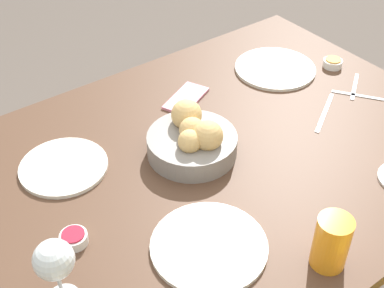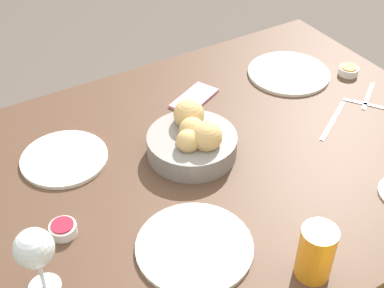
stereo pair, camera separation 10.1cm
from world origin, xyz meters
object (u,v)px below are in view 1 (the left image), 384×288
(plate_near_left, at_px, (275,68))
(jam_bowl_honey, at_px, (333,63))
(jam_bowl_berry, at_px, (74,238))
(plate_far_center, at_px, (209,246))
(juice_glass, at_px, (331,242))
(wine_glass, at_px, (54,262))
(fork_silver, at_px, (325,112))
(cell_phone, at_px, (186,98))
(plate_near_right, at_px, (64,167))
(knife_silver, at_px, (366,97))
(bread_basket, at_px, (193,139))
(spoon_coffee, at_px, (354,86))

(plate_near_left, xyz_separation_m, jam_bowl_honey, (-0.16, 0.09, 0.01))
(jam_bowl_berry, bearing_deg, plate_far_center, 140.48)
(juice_glass, distance_m, wine_glass, 0.53)
(fork_silver, xyz_separation_m, cell_phone, (0.27, -0.28, 0.00))
(plate_near_left, distance_m, plate_near_right, 0.73)
(juice_glass, bearing_deg, fork_silver, -137.13)
(plate_far_center, height_order, knife_silver, plate_far_center)
(bread_basket, bearing_deg, plate_near_left, -159.28)
(jam_bowl_honey, bearing_deg, plate_far_center, 24.24)
(fork_silver, bearing_deg, plate_near_left, -100.38)
(fork_silver, bearing_deg, plate_far_center, 18.49)
(juice_glass, bearing_deg, spoon_coffee, -144.49)
(bread_basket, height_order, jam_bowl_honey, bread_basket)
(juice_glass, xyz_separation_m, cell_phone, (-0.11, -0.64, -0.06))
(bread_basket, bearing_deg, plate_far_center, 59.50)
(juice_glass, relative_size, fork_silver, 0.69)
(knife_silver, height_order, spoon_coffee, same)
(juice_glass, height_order, fork_silver, juice_glass)
(plate_far_center, distance_m, spoon_coffee, 0.76)
(wine_glass, xyz_separation_m, spoon_coffee, (-1.02, -0.16, -0.11))
(juice_glass, relative_size, wine_glass, 0.78)
(fork_silver, distance_m, knife_silver, 0.15)
(plate_far_center, xyz_separation_m, jam_bowl_berry, (0.22, -0.18, 0.01))
(spoon_coffee, height_order, cell_phone, cell_phone)
(plate_near_left, distance_m, spoon_coffee, 0.24)
(plate_near_left, xyz_separation_m, cell_phone, (0.32, -0.03, -0.00))
(plate_near_left, xyz_separation_m, fork_silver, (0.05, 0.25, -0.00))
(wine_glass, bearing_deg, spoon_coffee, -171.27)
(plate_near_right, distance_m, fork_silver, 0.72)
(plate_near_left, height_order, jam_bowl_honey, jam_bowl_honey)
(bread_basket, distance_m, fork_silver, 0.41)
(plate_near_right, height_order, fork_silver, plate_near_right)
(bread_basket, relative_size, spoon_coffee, 1.76)
(juice_glass, bearing_deg, plate_far_center, -45.44)
(bread_basket, xyz_separation_m, jam_bowl_berry, (0.38, 0.09, -0.03))
(knife_silver, height_order, cell_phone, cell_phone)
(plate_near_right, relative_size, spoon_coffee, 1.69)
(plate_near_left, bearing_deg, knife_silver, 111.98)
(jam_bowl_honey, relative_size, knife_silver, 0.36)
(fork_silver, bearing_deg, plate_near_right, -17.92)
(plate_far_center, relative_size, cell_phone, 1.47)
(bread_basket, xyz_separation_m, plate_far_center, (0.16, 0.27, -0.04))
(jam_bowl_berry, bearing_deg, knife_silver, 179.13)
(spoon_coffee, bearing_deg, fork_silver, 12.62)
(knife_silver, xyz_separation_m, spoon_coffee, (-0.02, -0.06, 0.00))
(plate_near_left, relative_size, knife_silver, 1.50)
(wine_glass, distance_m, cell_phone, 0.71)
(bread_basket, height_order, juice_glass, juice_glass)
(wine_glass, bearing_deg, plate_near_right, -116.11)
(jam_bowl_berry, bearing_deg, wine_glass, 54.64)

